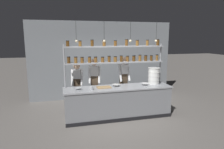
{
  "coord_description": "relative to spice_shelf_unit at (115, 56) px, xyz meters",
  "views": [
    {
      "loc": [
        -1.59,
        -5.43,
        2.34
      ],
      "look_at": [
        -0.14,
        0.2,
        1.26
      ],
      "focal_mm": 32.0,
      "sensor_mm": 36.0,
      "label": 1
    }
  ],
  "objects": [
    {
      "name": "cutting_board",
      "position": [
        -0.42,
        -0.3,
        -0.86
      ],
      "size": [
        0.4,
        0.26,
        0.02
      ],
      "color": "#A88456",
      "rests_on": "prep_counter"
    },
    {
      "name": "prep_bowl_center_back",
      "position": [
        -1.15,
        -0.34,
        -0.85
      ],
      "size": [
        0.18,
        0.18,
        0.05
      ],
      "color": "silver",
      "rests_on": "prep_counter"
    },
    {
      "name": "back_wall",
      "position": [
        0.0,
        1.83,
        -0.32
      ],
      "size": [
        5.55,
        0.12,
        2.94
      ],
      "primitive_type": "cube",
      "color": "gray",
      "rests_on": "ground_plane"
    },
    {
      "name": "chef_right",
      "position": [
        0.35,
        0.25,
        -0.78
      ],
      "size": [
        0.38,
        0.32,
        1.74
      ],
      "rotation": [
        0.0,
        0.0,
        0.1
      ],
      "color": "black",
      "rests_on": "ground_plane"
    },
    {
      "name": "container_stack",
      "position": [
        1.2,
        -0.2,
        -0.62
      ],
      "size": [
        0.36,
        0.36,
        0.5
      ],
      "color": "white",
      "rests_on": "prep_counter"
    },
    {
      "name": "ground_plane",
      "position": [
        0.0,
        -0.33,
        -1.79
      ],
      "size": [
        40.0,
        40.0,
        0.0
      ],
      "primitive_type": "plane",
      "color": "slate"
    },
    {
      "name": "serving_cup_front",
      "position": [
        -0.8,
        -0.46,
        -0.83
      ],
      "size": [
        0.09,
        0.09,
        0.1
      ],
      "color": "#B2B7BC",
      "rests_on": "prep_counter"
    },
    {
      "name": "chef_left",
      "position": [
        -1.12,
        0.39,
        -0.9
      ],
      "size": [
        0.39,
        0.31,
        1.58
      ],
      "rotation": [
        0.0,
        0.0,
        -0.15
      ],
      "color": "black",
      "rests_on": "ground_plane"
    },
    {
      "name": "chef_center",
      "position": [
        -0.59,
        0.26,
        -0.81
      ],
      "size": [
        0.4,
        0.33,
        1.7
      ],
      "rotation": [
        0.0,
        0.0,
        -0.2
      ],
      "color": "black",
      "rests_on": "ground_plane"
    },
    {
      "name": "prep_bowl_center_front",
      "position": [
        -0.04,
        -0.25,
        -0.84
      ],
      "size": [
        0.23,
        0.23,
        0.06
      ],
      "color": "silver",
      "rests_on": "prep_counter"
    },
    {
      "name": "prep_bowl_near_left",
      "position": [
        0.84,
        -0.32,
        -0.84
      ],
      "size": [
        0.23,
        0.23,
        0.06
      ],
      "color": "white",
      "rests_on": "prep_counter"
    },
    {
      "name": "spice_shelf_unit",
      "position": [
        0.0,
        0.0,
        0.0
      ],
      "size": [
        3.03,
        0.28,
        2.29
      ],
      "color": "#999BA0",
      "rests_on": "ground_plane"
    },
    {
      "name": "prep_counter",
      "position": [
        0.0,
        -0.33,
        -1.33
      ],
      "size": [
        3.15,
        0.76,
        0.92
      ],
      "color": "gray",
      "rests_on": "ground_plane"
    },
    {
      "name": "pendant_light_row",
      "position": [
        -0.01,
        -0.33,
        0.49
      ],
      "size": [
        2.38,
        0.07,
        0.68
      ],
      "color": "black"
    }
  ]
}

